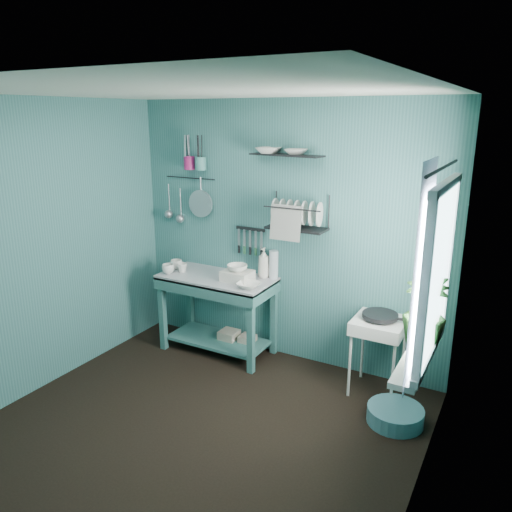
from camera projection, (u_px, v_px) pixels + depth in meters
The scene contains 35 objects.
floor at pixel (197, 431), 3.85m from camera, with size 3.20×3.20×0.00m, color black.
ceiling at pixel (184, 91), 3.17m from camera, with size 3.20×3.20×0.00m, color silver.
wall_back at pixel (284, 234), 4.77m from camera, with size 3.20×3.20×0.00m, color #336968.
wall_left at pixel (39, 249), 4.25m from camera, with size 3.00×3.00×0.00m, color #336968.
wall_right at pixel (426, 321), 2.77m from camera, with size 3.00×3.00×0.00m, color #336968.
work_counter at pixel (218, 314), 5.05m from camera, with size 1.14×0.57×0.81m, color #2F6360.
mug_left at pixel (168, 269), 5.02m from camera, with size 0.12×0.12×0.10m, color silver.
mug_mid at pixel (182, 268), 5.06m from camera, with size 0.10×0.10×0.09m, color silver.
mug_right at pixel (176, 264), 5.16m from camera, with size 0.12×0.12×0.10m, color silver.
wash_tub at pixel (237, 276), 4.80m from camera, with size 0.28×0.22×0.10m, color silver.
tub_bowl at pixel (237, 268), 4.77m from camera, with size 0.20×0.20×0.06m, color silver.
soap_bottle at pixel (264, 263), 4.88m from camera, with size 0.12×0.12×0.30m, color silver.
water_bottle at pixel (274, 264), 4.85m from camera, with size 0.09×0.09×0.28m, color silver.
counter_bowl at pixel (249, 285), 4.60m from camera, with size 0.22×0.22×0.05m, color silver.
hotplate_stand at pixel (377, 356), 4.31m from camera, with size 0.43×0.43×0.68m, color silver.
frying_pan at pixel (380, 315), 4.21m from camera, with size 0.30×0.30×0.04m, color black.
knife_strip at pixel (251, 229), 4.91m from camera, with size 0.32×0.02×0.03m, color black.
dish_rack at pixel (297, 212), 4.51m from camera, with size 0.55×0.24×0.32m, color black.
upper_shelf at pixel (286, 155), 4.46m from camera, with size 0.70×0.18×0.01m, color black.
shelf_bowl_left at pixel (269, 147), 4.52m from camera, with size 0.22×0.22×0.06m, color silver.
shelf_bowl_right at pixel (296, 150), 4.40m from camera, with size 0.20×0.20×0.05m, color silver.
utensil_cup_magenta at pixel (189, 163), 5.01m from camera, with size 0.11×0.11×0.13m, color #A11D5E.
utensil_cup_teal at pixel (201, 163), 4.95m from camera, with size 0.11×0.11×0.13m, color teal.
colander at pixel (201, 204), 5.10m from camera, with size 0.28×0.28×0.03m, color #AEAFB6.
ladle_outer at pixel (169, 198), 5.30m from camera, with size 0.01×0.01×0.30m, color #AEAFB6.
ladle_inner at pixel (181, 203), 5.24m from camera, with size 0.01×0.01×0.30m, color #AEAFB6.
hook_rail at pixel (190, 178), 5.11m from camera, with size 0.01×0.01×0.60m, color black.
window_glass at pixel (440, 273), 3.11m from camera, with size 1.10×1.10×0.00m, color white.
windowsill at pixel (418, 356), 3.31m from camera, with size 0.16×0.95×0.04m, color silver.
curtain at pixel (420, 277), 2.87m from camera, with size 1.35×1.35×0.00m, color white.
curtain_rod at pixel (443, 168), 2.95m from camera, with size 0.02×0.02×1.05m, color black.
potted_plant at pixel (425, 310), 3.35m from camera, with size 0.29×0.29×0.51m, color #2B5E25.
storage_tin_large at pixel (229, 341), 5.13m from camera, with size 0.18×0.18×0.22m, color gray.
storage_tin_small at pixel (247, 345), 5.07m from camera, with size 0.15×0.15×0.20m, color gray.
floor_basin at pixel (395, 415), 3.94m from camera, with size 0.44×0.44×0.13m, color teal.
Camera 1 is at (2.01, -2.70, 2.36)m, focal length 35.00 mm.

